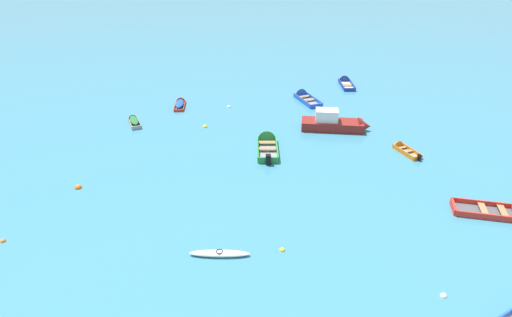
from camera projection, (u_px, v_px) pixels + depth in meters
name	position (u px, v px, depth m)	size (l,w,h in m)	color
rowboat_blue_back_row_right	(303.00, 96.00, 43.85)	(2.82, 4.30, 1.26)	gray
rowboat_red_midfield_right	(508.00, 213.00, 26.14)	(4.59, 2.27, 1.40)	#4C4C51
rowboat_green_midfield_left	(267.00, 143.00, 34.43)	(1.67, 4.72, 1.41)	gray
rowboat_orange_near_camera	(402.00, 148.00, 33.78)	(1.89, 2.89, 0.80)	gray
rowboat_deep_blue_back_row_center	(345.00, 82.00, 47.99)	(1.40, 3.89, 1.12)	beige
motor_launch_maroon_back_row_left	(337.00, 123.00, 36.96)	(5.96, 2.18, 2.06)	maroon
kayak_white_cluster_inner	(220.00, 253.00, 22.97)	(3.24, 0.53, 0.31)	white
rowboat_grey_outer_right	(134.00, 120.00, 38.34)	(1.80, 2.76, 0.75)	beige
rowboat_red_outer_left	(180.00, 103.00, 42.14)	(1.11, 2.99, 0.84)	gray
mooring_buoy_near_foreground	(3.00, 241.00, 24.08)	(0.29, 0.29, 0.29)	orange
mooring_buoy_between_boats_left	(205.00, 127.00, 37.66)	(0.43, 0.43, 0.43)	yellow
mooring_buoy_between_boats_right	(229.00, 107.00, 41.79)	(0.38, 0.38, 0.38)	silver
mooring_buoy_outer_edge	(282.00, 250.00, 23.42)	(0.31, 0.31, 0.31)	yellow
mooring_buoy_trailing	(443.00, 296.00, 20.53)	(0.32, 0.32, 0.32)	silver
mooring_buoy_far_field	(78.00, 188.00, 28.97)	(0.47, 0.47, 0.47)	orange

